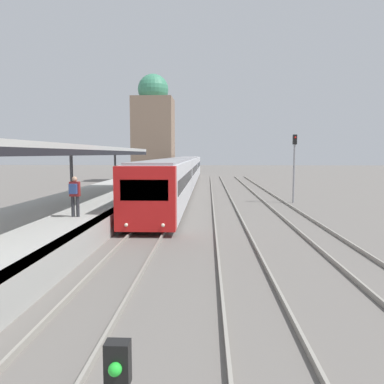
{
  "coord_description": "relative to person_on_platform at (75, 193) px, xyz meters",
  "views": [
    {
      "loc": [
        2.65,
        2.19,
        3.54
      ],
      "look_at": [
        1.86,
        20.52,
        1.67
      ],
      "focal_mm": 35.0,
      "sensor_mm": 36.0,
      "label": 1
    }
  ],
  "objects": [
    {
      "name": "platform_canopy",
      "position": [
        -1.5,
        3.89,
        1.85
      ],
      "size": [
        4.0,
        22.62,
        2.96
      ],
      "color": "beige",
      "rests_on": "station_platform"
    },
    {
      "name": "person_on_platform",
      "position": [
        0.0,
        0.0,
        0.0
      ],
      "size": [
        0.4,
        0.4,
        1.66
      ],
      "color": "#2D2D33",
      "rests_on": "station_platform"
    },
    {
      "name": "train_near",
      "position": [
        2.81,
        24.45,
        -0.2
      ],
      "size": [
        2.61,
        48.13,
        3.15
      ],
      "color": "red",
      "rests_on": "ground_plane"
    },
    {
      "name": "signal_mast_far",
      "position": [
        11.65,
        12.24,
        1.15
      ],
      "size": [
        0.28,
        0.29,
        4.91
      ],
      "color": "gray",
      "rests_on": "ground_plane"
    },
    {
      "name": "distant_domed_building",
      "position": [
        -1.48,
        32.77,
        4.44
      ],
      "size": [
        4.99,
        4.99,
        13.5
      ],
      "color": "#89705B",
      "rests_on": "ground_plane"
    }
  ]
}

